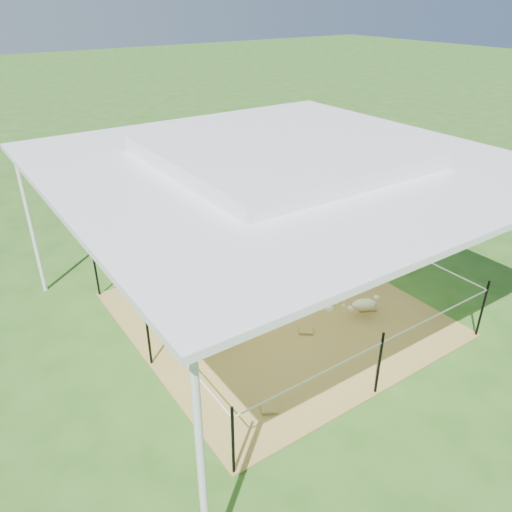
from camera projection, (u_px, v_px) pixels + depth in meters
ground at (276, 314)px, 8.38m from camera, size 90.00×90.00×0.00m
hay_patch at (276, 314)px, 8.37m from camera, size 4.60×4.60×0.03m
canopy_tent at (280, 158)px, 7.12m from camera, size 6.30×6.30×2.90m
rope_fence at (277, 282)px, 8.08m from camera, size 4.54×4.54×1.00m
straw_bale at (209, 324)px, 7.76m from camera, size 0.93×0.60×0.38m
dark_cloth at (208, 313)px, 7.66m from camera, size 0.99×0.65×0.05m
woman at (213, 283)px, 7.48m from camera, size 0.32×0.42×1.03m
green_bottle at (191, 356)px, 7.19m from camera, size 0.08×0.08×0.24m
pony at (293, 279)px, 8.56m from camera, size 0.96×0.47×0.79m
pink_hat at (294, 256)px, 8.35m from camera, size 0.25×0.25×0.11m
foal at (364, 302)px, 8.14m from camera, size 1.15×0.93×0.56m
trash_barrel at (249, 156)px, 15.08m from camera, size 0.62×0.62×0.81m
picnic_table_near at (177, 151)px, 15.61m from camera, size 2.23×1.95×0.77m
picnic_table_far at (234, 133)px, 17.74m from camera, size 1.68×1.22×0.69m
distant_person at (185, 149)px, 15.22m from camera, size 0.65×0.59×1.09m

